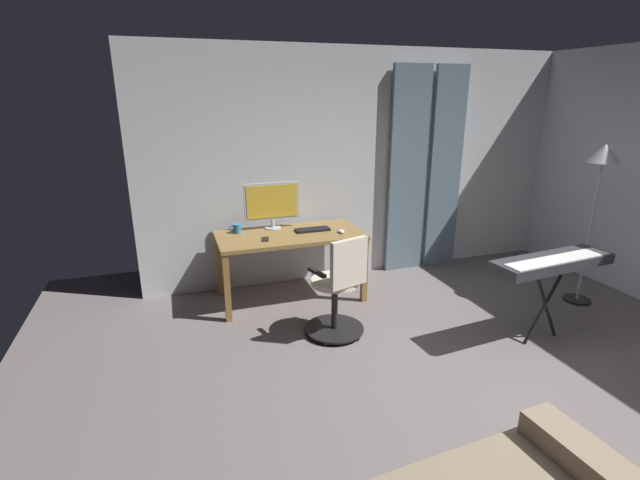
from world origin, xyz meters
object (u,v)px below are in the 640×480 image
object	(u,v)px
computer_keyboard	(313,230)
mug_coffee	(237,229)
office_chair	(339,290)
desk	(290,241)
computer_mouse	(341,231)
piano_keyboard	(552,264)
computer_monitor	(272,203)
floor_lamp	(601,173)
cell_phone_face_up	(265,239)

from	to	relation	value
computer_keyboard	mug_coffee	bearing A→B (deg)	-12.71
office_chair	computer_keyboard	xyz separation A→B (m)	(-0.06, -0.97, 0.30)
desk	computer_mouse	bearing A→B (deg)	163.62
office_chair	mug_coffee	distance (m)	1.40
office_chair	desk	bearing A→B (deg)	85.64
computer_mouse	piano_keyboard	world-z (taller)	piano_keyboard
office_chair	computer_monitor	bearing A→B (deg)	88.79
computer_keyboard	floor_lamp	distance (m)	2.98
cell_phone_face_up	office_chair	bearing A→B (deg)	133.56
computer_monitor	floor_lamp	bearing A→B (deg)	156.46
mug_coffee	computer_monitor	bearing A→B (deg)	-172.29
mug_coffee	floor_lamp	distance (m)	3.76
computer_mouse	cell_phone_face_up	xyz separation A→B (m)	(0.82, -0.03, -0.01)
piano_keyboard	cell_phone_face_up	bearing A→B (deg)	-38.85
computer_monitor	piano_keyboard	size ratio (longest dim) A/B	0.51
mug_coffee	floor_lamp	bearing A→B (deg)	159.72
mug_coffee	office_chair	bearing A→B (deg)	122.51
computer_keyboard	piano_keyboard	size ratio (longest dim) A/B	0.31
computer_mouse	cell_phone_face_up	distance (m)	0.82
computer_mouse	cell_phone_face_up	bearing A→B (deg)	-2.02
cell_phone_face_up	mug_coffee	xyz separation A→B (m)	(0.24, -0.33, 0.04)
desk	piano_keyboard	size ratio (longest dim) A/B	1.30
cell_phone_face_up	piano_keyboard	bearing A→B (deg)	158.61
office_chair	floor_lamp	size ratio (longest dim) A/B	0.58
desk	computer_keyboard	bearing A→B (deg)	-174.78
cell_phone_face_up	computer_mouse	bearing A→B (deg)	-169.61
computer_monitor	piano_keyboard	world-z (taller)	computer_monitor
computer_monitor	floor_lamp	world-z (taller)	floor_lamp
computer_keyboard	computer_mouse	bearing A→B (deg)	145.86
desk	computer_keyboard	xyz separation A→B (m)	(-0.26, -0.02, 0.10)
desk	cell_phone_face_up	xyz separation A→B (m)	(0.29, 0.13, 0.09)
office_chair	piano_keyboard	size ratio (longest dim) A/B	0.83
computer_mouse	mug_coffee	size ratio (longest dim) A/B	0.76
floor_lamp	computer_keyboard	bearing A→B (deg)	-22.39
computer_keyboard	floor_lamp	bearing A→B (deg)	157.61
desk	computer_keyboard	distance (m)	0.28
mug_coffee	floor_lamp	size ratio (longest dim) A/B	0.08
piano_keyboard	computer_mouse	bearing A→B (deg)	-51.09
computer_monitor	mug_coffee	distance (m)	0.47
office_chair	floor_lamp	xyz separation A→B (m)	(-2.75, 0.14, 0.94)
floor_lamp	cell_phone_face_up	bearing A→B (deg)	-16.44
desk	office_chair	distance (m)	0.99
computer_monitor	mug_coffee	xyz separation A→B (m)	(0.40, 0.05, -0.24)
mug_coffee	piano_keyboard	xyz separation A→B (m)	(-2.47, 1.82, -0.04)
computer_monitor	floor_lamp	distance (m)	3.37
piano_keyboard	computer_monitor	bearing A→B (deg)	-47.31
desk	computer_keyboard	world-z (taller)	computer_keyboard
computer_monitor	computer_mouse	xyz separation A→B (m)	(-0.65, 0.41, -0.27)
office_chair	cell_phone_face_up	world-z (taller)	office_chair
computer_monitor	computer_keyboard	bearing A→B (deg)	149.06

